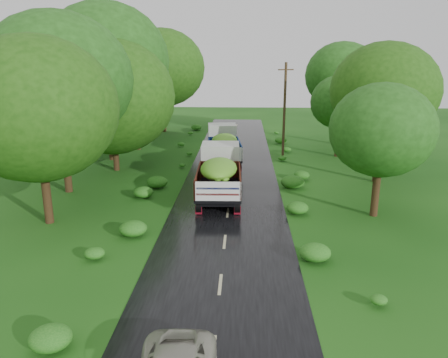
{
  "coord_description": "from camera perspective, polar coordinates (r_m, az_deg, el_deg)",
  "views": [
    {
      "loc": [
        0.81,
        -15.06,
        8.52
      ],
      "look_at": [
        -0.25,
        8.97,
        1.7
      ],
      "focal_mm": 35.0,
      "sensor_mm": 36.0,
      "label": 1
    }
  ],
  "objects": [
    {
      "name": "trees_right",
      "position": [
        35.2,
        17.17,
        10.58
      ],
      "size": [
        5.69,
        23.91,
        8.37
      ],
      "color": "black",
      "rests_on": "ground"
    },
    {
      "name": "shrubs",
      "position": [
        30.19,
        0.9,
        0.13
      ],
      "size": [
        11.9,
        44.0,
        0.7
      ],
      "color": "#165C15",
      "rests_on": "ground"
    },
    {
      "name": "road_lines",
      "position": [
        22.72,
        0.3,
        -6.13
      ],
      "size": [
        0.12,
        69.6,
        0.0
      ],
      "color": "#BFB78C",
      "rests_on": "road"
    },
    {
      "name": "trees_left",
      "position": [
        37.54,
        -14.12,
        12.6
      ],
      "size": [
        7.6,
        33.03,
        10.14
      ],
      "color": "black",
      "rests_on": "ground"
    },
    {
      "name": "road",
      "position": [
        21.8,
        0.2,
        -7.14
      ],
      "size": [
        6.5,
        80.0,
        0.02
      ],
      "primitive_type": "cube",
      "color": "black",
      "rests_on": "ground"
    },
    {
      "name": "ground",
      "position": [
        17.32,
        -0.5,
        -13.64
      ],
      "size": [
        120.0,
        120.0,
        0.0
      ],
      "primitive_type": "plane",
      "color": "#12410E",
      "rests_on": "ground"
    },
    {
      "name": "utility_pole",
      "position": [
        37.35,
        7.89,
        8.92
      ],
      "size": [
        1.33,
        0.63,
        8.0
      ],
      "rotation": [
        0.0,
        0.0,
        0.39
      ],
      "color": "#382616",
      "rests_on": "ground"
    },
    {
      "name": "truck_near",
      "position": [
        26.82,
        -0.59,
        1.06
      ],
      "size": [
        2.67,
        7.13,
        2.97
      ],
      "rotation": [
        0.0,
        0.0,
        0.03
      ],
      "color": "black",
      "rests_on": "ground"
    },
    {
      "name": "truck_far",
      "position": [
        35.64,
        -0.08,
        4.68
      ],
      "size": [
        3.06,
        7.04,
        2.88
      ],
      "rotation": [
        0.0,
        0.0,
        0.1
      ],
      "color": "black",
      "rests_on": "ground"
    }
  ]
}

